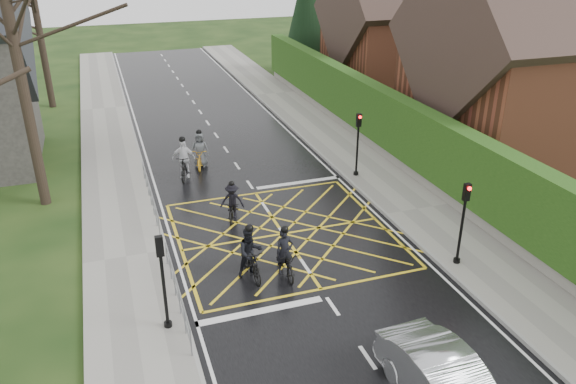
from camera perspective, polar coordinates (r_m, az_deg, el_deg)
ground at (r=22.18m, az=-0.49°, el=-4.28°), size 120.00×120.00×0.00m
road at (r=22.18m, az=-0.49°, el=-4.27°), size 9.00×80.00×0.01m
sidewalk_right at (r=24.47m, az=12.98°, el=-1.82°), size 3.00×80.00×0.15m
sidewalk_left at (r=21.30m, az=-16.10°, el=-6.46°), size 3.00×80.00×0.15m
stone_wall at (r=29.92m, az=10.07°, el=4.02°), size 0.50×38.00×0.70m
hedge at (r=29.36m, az=10.32°, el=7.21°), size 0.90×38.00×2.80m
house_near at (r=31.17m, az=24.14°, el=11.51°), size 11.80×9.80×11.30m
house_far at (r=42.42m, az=11.28°, el=15.66°), size 9.80×8.80×10.30m
conifer at (r=47.83m, az=2.04°, el=17.86°), size 4.60×4.60×10.00m
tree_near at (r=24.75m, az=-26.52°, el=15.69°), size 9.24×9.24×11.44m
railing_south at (r=18.01m, az=-11.25°, el=-9.48°), size 0.05×5.04×1.03m
railing_north at (r=24.58m, az=-13.84°, el=0.05°), size 0.05×6.04×1.03m
traffic_light_ne at (r=26.81m, az=7.08°, el=4.73°), size 0.24×0.31×3.21m
traffic_light_se at (r=20.24m, az=17.26°, el=-3.20°), size 0.24×0.31×3.21m
traffic_light_sw at (r=16.67m, az=-12.53°, el=-9.06°), size 0.24×0.31×3.21m
cyclist_rear at (r=19.44m, az=-0.27°, el=-6.79°), size 0.72×1.91×1.84m
cyclist_back at (r=19.29m, az=-3.82°, el=-6.61°), size 0.92×2.00×1.98m
cyclist_mid at (r=23.21m, az=-5.64°, el=-1.32°), size 1.17×1.82×1.67m
cyclist_front at (r=27.40m, az=-10.50°, el=2.94°), size 1.21×2.16×2.08m
cyclist_lead at (r=28.62m, az=-8.88°, el=3.83°), size 1.23×2.12×1.95m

